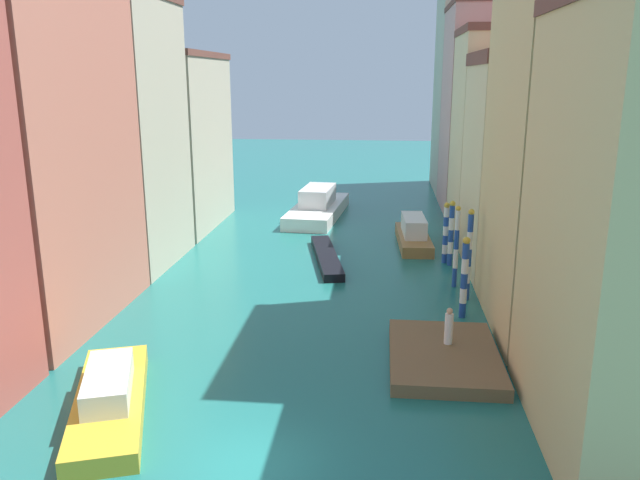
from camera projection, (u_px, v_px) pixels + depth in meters
ground_plane at (324, 251)px, 42.76m from camera, size 154.00×154.00×0.00m
building_left_1 at (7, 109)px, 28.32m from camera, size 8.07×10.91×20.07m
building_left_2 at (105, 132)px, 38.22m from camera, size 8.07×8.66×16.40m
building_left_3 at (165, 141)px, 48.68m from camera, size 8.07×11.68×13.26m
building_right_1 at (594, 121)px, 27.60m from camera, size 8.07×9.94×19.11m
building_right_2 at (538, 164)px, 37.39m from camera, size 8.07×8.89×12.87m
building_right_3 at (511, 134)px, 45.49m from camera, size 8.07×8.43×14.83m
building_right_4 at (492, 109)px, 54.21m from camera, size 8.07×9.62×17.45m
building_right_5 at (477, 90)px, 63.50m from camera, size 8.07×10.53×20.26m
waterfront_dock at (444, 356)px, 25.97m from camera, size 4.43×6.44×0.53m
person_on_dock at (449, 327)px, 26.40m from camera, size 0.36×0.36×1.59m
mooring_pole_0 at (464, 277)px, 30.40m from camera, size 0.37×0.37×4.08m
mooring_pole_1 at (469, 254)px, 32.76m from camera, size 0.32×0.32×4.91m
mooring_pole_2 at (456, 246)px, 34.83m from camera, size 0.29×0.29×4.64m
mooring_pole_3 at (446, 232)px, 39.48m from camera, size 0.37×0.37×3.90m
mooring_pole_4 at (451, 232)px, 38.94m from camera, size 0.36×0.36×4.11m
vaporetto_white at (318, 207)px, 52.86m from camera, size 4.57×11.94×2.54m
gondola_black at (326, 257)px, 40.37m from camera, size 2.99×9.21×0.51m
motorboat_0 at (110, 397)px, 22.06m from camera, size 4.76×8.27×1.57m
motorboat_1 at (413, 234)px, 44.14m from camera, size 2.44×7.54×2.00m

